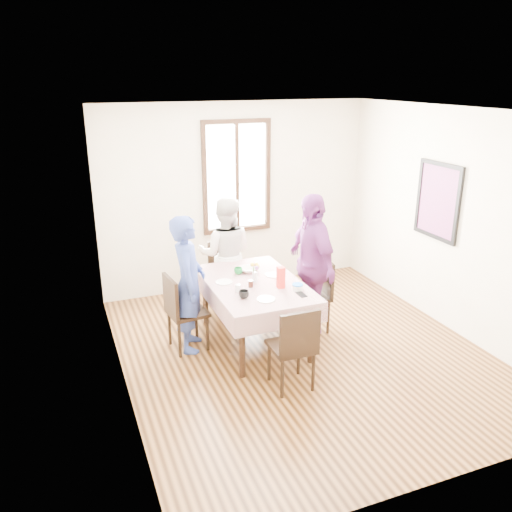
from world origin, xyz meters
The scene contains 30 objects.
ground centered at (0.00, 0.00, 0.00)m, with size 4.50×4.50×0.00m, color black.
back_wall centered at (0.00, 2.25, 1.35)m, with size 4.00×4.00×0.00m, color beige.
right_wall centered at (2.00, 0.00, 1.35)m, with size 4.50×4.50×0.00m, color beige.
window_frame centered at (0.00, 2.23, 1.65)m, with size 1.02×0.06×1.62m, color black.
window_pane centered at (0.00, 2.24, 1.65)m, with size 0.90×0.02×1.50m, color white.
art_poster centered at (1.98, 0.30, 1.55)m, with size 0.04×0.76×0.96m, color red.
dining_table centered at (-0.42, 0.44, 0.38)m, with size 0.93×1.49×0.75m, color black.
tablecloth centered at (-0.42, 0.44, 0.76)m, with size 1.05×1.61×0.01m, color #570D18.
chair_left centered at (-1.20, 0.58, 0.46)m, with size 0.42×0.42×0.91m, color black.
chair_right centered at (0.35, 0.49, 0.46)m, with size 0.42×0.42×0.91m, color black.
chair_far centered at (-0.42, 1.46, 0.46)m, with size 0.42×0.42×0.91m, color black.
chair_near centered at (-0.42, -0.59, 0.46)m, with size 0.42×0.42×0.91m, color black.
person_left centered at (-1.18, 0.58, 0.80)m, with size 0.58×0.38×1.60m, color navy.
person_far centered at (-0.42, 1.44, 0.77)m, with size 0.75×0.59×1.55m, color beige.
person_right centered at (0.33, 0.49, 0.87)m, with size 1.02×0.43×1.74m, color #6E2C6F.
mug_black centered at (-0.70, 0.05, 0.81)m, with size 0.11×0.11×0.09m, color black.
mug_flag centered at (-0.15, 0.32, 0.81)m, with size 0.09×0.09×0.09m, color red.
mug_green centered at (-0.51, 0.76, 0.80)m, with size 0.10×0.10×0.08m, color #0C7226.
serving_bowl centered at (-0.36, 0.78, 0.79)m, with size 0.23×0.23×0.06m, color white.
juice_carton centered at (-0.21, 0.18, 0.89)m, with size 0.08×0.08×0.25m, color red.
butter_tub centered at (-0.06, 0.05, 0.79)m, with size 0.12×0.12×0.06m, color white.
jam_jar centered at (-0.52, 0.32, 0.80)m, with size 0.06×0.06×0.08m, color black.
drinking_glass centered at (-0.70, 0.24, 0.81)m, with size 0.06×0.06×0.09m, color silver.
smartphone centered at (-0.08, -0.09, 0.77)m, with size 0.08×0.15×0.01m, color black.
flower_vase centered at (-0.41, 0.45, 0.82)m, with size 0.06×0.06×0.12m, color silver.
plate_left centered at (-0.75, 0.56, 0.77)m, with size 0.20×0.20×0.01m, color white.
plate_right centered at (-0.13, 0.56, 0.77)m, with size 0.20×0.20×0.01m, color white.
plate_near centered at (-0.49, -0.07, 0.77)m, with size 0.20×0.20×0.01m, color white.
butter_lid centered at (-0.06, 0.05, 0.83)m, with size 0.12×0.12×0.01m, color blue.
flower_bunch centered at (-0.41, 0.45, 0.93)m, with size 0.09×0.09×0.10m, color yellow, non-canonical shape.
Camera 1 is at (-2.46, -4.79, 3.04)m, focal length 36.65 mm.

